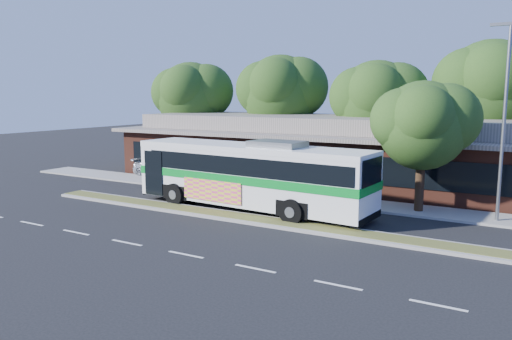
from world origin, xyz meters
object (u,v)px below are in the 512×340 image
object	(u,v)px
lamp_post	(503,117)
sedan	(160,168)
sidewalk_tree	(430,124)
transit_bus	(251,171)

from	to	relation	value
lamp_post	sedan	xyz separation A→B (m)	(-22.06, 1.97, -4.25)
sedan	sidewalk_tree	xyz separation A→B (m)	(18.81, -1.67, 3.85)
sedan	sidewalk_tree	distance (m)	19.27
transit_bus	sedan	bearing A→B (deg)	157.03
sedan	lamp_post	bearing A→B (deg)	-90.15
sedan	sidewalk_tree	bearing A→B (deg)	-90.10
lamp_post	sidewalk_tree	xyz separation A→B (m)	(-3.25, 0.31, -0.40)
sidewalk_tree	sedan	bearing A→B (deg)	174.94
transit_bus	sedan	distance (m)	12.24
lamp_post	transit_bus	size ratio (longest dim) A/B	0.69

